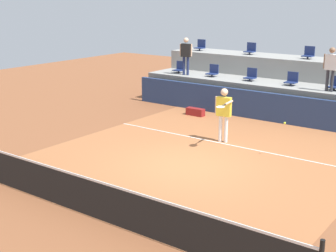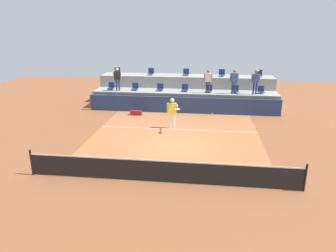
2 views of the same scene
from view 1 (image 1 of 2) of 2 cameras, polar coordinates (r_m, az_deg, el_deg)
ground_plane at (r=13.80m, az=2.27°, el=-4.66°), size 40.00×40.00×0.00m
court_inner_paint at (r=14.59m, az=4.48°, el=-3.56°), size 9.00×10.00×0.01m
court_service_line at (r=15.74m, az=7.18°, el=-2.21°), size 9.00×0.06×0.00m
tennis_net at (r=10.76m, az=-9.84°, el=-7.93°), size 10.48×0.08×1.07m
sponsor_backboard at (r=18.73m, az=12.64°, el=2.08°), size 13.00×0.16×1.10m
seating_tier_lower at (r=19.89m, az=14.18°, el=2.96°), size 13.00×1.80×1.25m
seating_tier_upper at (r=21.46m, az=16.10°, el=4.86°), size 13.00×1.80×2.10m
stadium_chair_lower_far_left at (r=22.20m, az=1.36°, el=6.86°), size 0.44×0.40×0.52m
stadium_chair_lower_left at (r=21.24m, az=5.32°, el=6.42°), size 0.44×0.40×0.52m
stadium_chair_lower_mid_left at (r=20.37m, az=9.75°, el=5.89°), size 0.44×0.40×0.52m
stadium_chair_lower_center at (r=19.66m, az=14.39°, el=5.30°), size 0.44×0.40×0.52m
stadium_chair_lower_mid_right at (r=19.10m, az=19.11°, el=4.66°), size 0.44×0.40×0.52m
stadium_chair_upper_far_left at (r=23.60m, az=3.85°, el=9.41°), size 0.44×0.40×0.52m
stadium_chair_upper_left at (r=22.29m, az=9.70°, el=8.89°), size 0.44×0.40×0.52m
stadium_chair_upper_center at (r=21.23m, az=16.26°, el=8.20°), size 0.44×0.40×0.52m
tennis_player at (r=15.73m, az=6.58°, el=1.96°), size 0.85×1.21×1.79m
spectator_leaning_on_rail at (r=21.44m, az=2.13°, el=8.63°), size 0.58×0.27×1.64m
spectator_in_grey at (r=18.65m, az=18.68°, el=6.81°), size 0.57×0.22×1.62m
tennis_ball at (r=14.47m, az=13.61°, el=0.34°), size 0.07×0.07×0.07m
equipment_bag at (r=19.42m, az=3.25°, el=1.68°), size 0.76×0.28×0.30m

